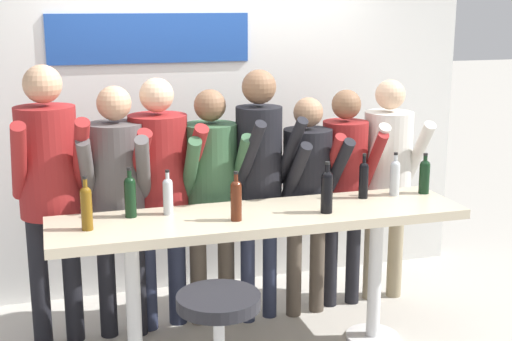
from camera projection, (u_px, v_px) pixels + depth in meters
name	position (u px, v px, depth m)	size (l,w,h in m)	color
back_wall	(210.00, 105.00, 5.52)	(4.18, 0.12, 2.89)	silver
tasting_table	(260.00, 234.00, 4.43)	(2.58, 0.62, 0.96)	beige
bar_stool	(219.00, 338.00, 3.77)	(0.47, 0.47, 0.74)	silver
person_far_left	(49.00, 176.00, 4.51)	(0.49, 0.61, 1.85)	black
person_left	(118.00, 186.00, 4.64)	(0.49, 0.59, 1.71)	black
person_center_left	(160.00, 178.00, 4.78)	(0.53, 0.62, 1.75)	#23283D
person_center	(211.00, 182.00, 4.87)	(0.45, 0.54, 1.66)	#473D33
person_center_right	(260.00, 166.00, 4.88)	(0.44, 0.57, 1.79)	#23283D
person_right	(308.00, 183.00, 5.01)	(0.45, 0.54, 1.59)	#473D33
person_far_right	(345.00, 174.00, 5.15)	(0.40, 0.51, 1.62)	black
person_rightmost	(388.00, 166.00, 5.27)	(0.44, 0.54, 1.68)	gray
wine_bottle_0	(236.00, 198.00, 4.22)	(0.07, 0.07, 0.30)	#4C1E0F
wine_bottle_1	(86.00, 206.00, 4.05)	(0.07, 0.07, 0.32)	brown
wine_bottle_2	(130.00, 195.00, 4.29)	(0.07, 0.07, 0.31)	black
wine_bottle_3	(395.00, 176.00, 4.77)	(0.07, 0.07, 0.29)	#B7BCC1
wine_bottle_4	(364.00, 178.00, 4.71)	(0.06, 0.06, 0.30)	black
wine_bottle_5	(168.00, 194.00, 4.35)	(0.06, 0.06, 0.28)	#B7BCC1
wine_bottle_6	(327.00, 190.00, 4.38)	(0.07, 0.07, 0.32)	black
wine_bottle_7	(424.00, 175.00, 4.82)	(0.07, 0.07, 0.28)	black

